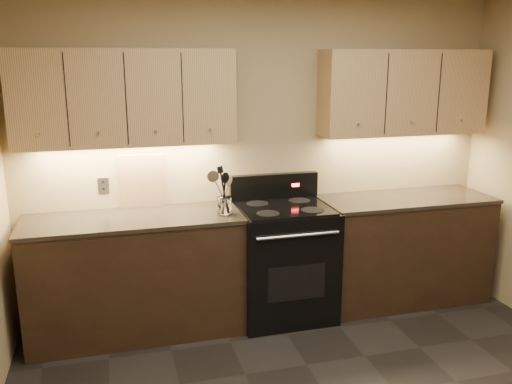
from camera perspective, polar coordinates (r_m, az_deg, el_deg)
wall_back at (r=4.52m, az=0.80°, el=3.95°), size 4.00×0.04×2.60m
counter_left at (r=4.30m, az=-12.51°, el=-8.54°), size 1.62×0.62×0.93m
counter_right at (r=4.92m, az=15.16°, el=-5.75°), size 1.46×0.62×0.93m
stove at (r=4.47m, az=2.89°, el=-7.13°), size 0.76×0.68×1.14m
upper_cab_left at (r=4.14m, az=-13.60°, el=9.62°), size 1.60×0.30×0.70m
upper_cab_right at (r=4.78m, az=15.28°, el=10.07°), size 1.44×0.30×0.70m
outlet_plate at (r=4.38m, az=-15.77°, el=0.69°), size 0.08×0.01×0.12m
utensil_crock at (r=4.12m, az=-3.35°, el=-1.47°), size 0.14×0.14×0.13m
cutting_board at (r=4.35m, az=-11.91°, el=1.16°), size 0.34×0.08×0.43m
wooden_spoon at (r=4.08m, az=-3.67°, el=-0.26°), size 0.13×0.10×0.29m
black_spoon at (r=4.10m, az=-3.53°, el=0.12°), size 0.07×0.14×0.33m
black_turner at (r=4.07m, az=-3.05°, el=0.35°), size 0.14×0.12×0.38m
steel_skimmer at (r=4.09m, az=-2.83°, el=0.17°), size 0.22×0.10×0.34m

